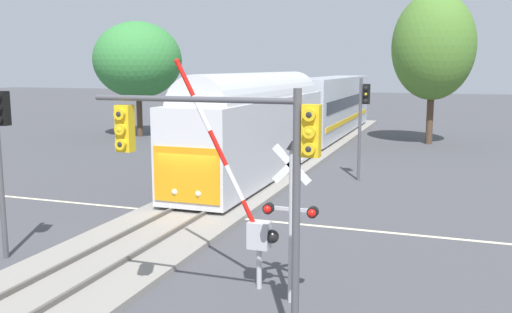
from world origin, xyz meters
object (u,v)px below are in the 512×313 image
Objects in this scene: crossing_gate_near at (250,215)px; crossing_signal_mast at (291,205)px; traffic_signal_near_right at (233,154)px; traffic_signal_far_side at (363,112)px; elm_centre_background at (433,47)px; pine_left_background at (138,60)px; commuter_train at (302,112)px; traffic_signal_median at (1,141)px.

crossing_signal_mast is (1.25, -0.59, 0.51)m from crossing_gate_near.
traffic_signal_near_right reaches higher than traffic_signal_far_side.
pine_left_background is (-23.11, -3.12, -0.92)m from elm_centre_background.
commuter_train is at bearing 101.50° from traffic_signal_near_right.
traffic_signal_near_right is 0.48× the size of elm_centre_background.
crossing_gate_near is 3.67m from traffic_signal_near_right.
traffic_signal_median is at bearing -118.45° from traffic_signal_far_side.
commuter_train is at bearing 82.55° from traffic_signal_median.
crossing_gate_near is 15.09m from traffic_signal_far_side.
traffic_signal_near_right is at bearing -56.05° from pine_left_background.
crossing_gate_near reaches higher than commuter_train.
commuter_train is 9.38× the size of crossing_signal_mast.
traffic_signal_far_side is 24.00m from pine_left_background.
crossing_gate_near is at bearing 2.57° from traffic_signal_median.
traffic_signal_far_side is 16.19m from elm_centre_background.
pine_left_background is (-20.35, 12.39, 2.82)m from traffic_signal_far_side.
pine_left_background is (-19.72, 27.38, 4.36)m from crossing_gate_near.
elm_centre_background reaches higher than traffic_signal_near_right.
traffic_signal_near_right is at bearing -78.50° from commuter_train.
crossing_gate_near is at bearing -92.42° from traffic_signal_far_side.
crossing_signal_mast is 0.43× the size of pine_left_background.
traffic_signal_median reaches higher than traffic_signal_near_right.
elm_centre_background is at bearing 70.25° from traffic_signal_median.
crossing_gate_near reaches higher than traffic_signal_far_side.
traffic_signal_median is (-8.93, 0.25, 1.13)m from crossing_signal_mast.
traffic_signal_near_right is (0.70, -2.94, 2.09)m from crossing_gate_near.
crossing_signal_mast is 9.01m from traffic_signal_median.
crossing_signal_mast is 15.63m from traffic_signal_far_side.
traffic_signal_far_side is 0.47× the size of elm_centre_background.
traffic_signal_median is (-8.31, -15.34, 0.10)m from traffic_signal_far_side.
elm_centre_background is at bearing 7.68° from pine_left_background.
commuter_train reaches higher than traffic_signal_far_side.
pine_left_background is (-20.97, 27.98, 3.86)m from crossing_signal_mast.
pine_left_background is at bearing 125.76° from crossing_gate_near.
traffic_signal_median reaches higher than crossing_signal_mast.
pine_left_background reaches higher than traffic_signal_far_side.
traffic_signal_near_right is 1.03× the size of traffic_signal_far_side.
traffic_signal_median is at bearing -66.53° from pine_left_background.
traffic_signal_median is (-7.68, -0.34, 1.64)m from crossing_gate_near.
crossing_signal_mast is at bearing -53.15° from pine_left_background.
traffic_signal_far_side is 17.45m from traffic_signal_median.
elm_centre_background is (8.00, 7.38, 4.46)m from commuter_train.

